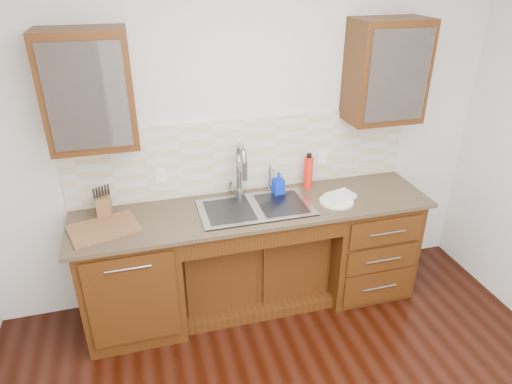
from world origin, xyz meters
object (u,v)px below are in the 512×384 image
object	(u,v)px
water_bottle	(308,173)
knife_block	(104,206)
plate	(336,201)
cutting_board	(104,228)
soap_bottle	(278,183)

from	to	relation	value
water_bottle	knife_block	bearing A→B (deg)	-178.09
plate	cutting_board	bearing A→B (deg)	178.12
water_bottle	plate	distance (m)	0.35
plate	knife_block	bearing A→B (deg)	171.75
cutting_board	soap_bottle	bearing A→B (deg)	8.54
soap_bottle	water_bottle	bearing A→B (deg)	4.06
plate	cutting_board	size ratio (longest dim) A/B	0.58
plate	soap_bottle	bearing A→B (deg)	146.74
water_bottle	plate	world-z (taller)	water_bottle
soap_bottle	plate	bearing A→B (deg)	-38.83
water_bottle	knife_block	size ratio (longest dim) A/B	1.53
soap_bottle	cutting_board	bearing A→B (deg)	-177.03
soap_bottle	knife_block	bearing A→B (deg)	174.76
plate	knife_block	world-z (taller)	knife_block
soap_bottle	water_bottle	world-z (taller)	water_bottle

